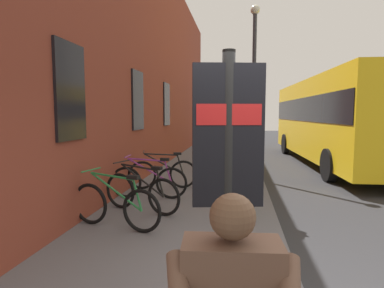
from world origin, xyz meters
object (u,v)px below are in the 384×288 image
at_px(bicycle_end_of_row, 163,174).
at_px(street_lamp, 254,76).
at_px(pedestrian_by_facade, 246,160).
at_px(bicycle_leaning_wall, 149,181).
at_px(transit_info_sign, 228,155).
at_px(bicycle_beside_lamp, 141,192).
at_px(bicycle_nearest_sign, 115,206).
at_px(city_bus, 334,117).

distance_m(bicycle_end_of_row, street_lamp, 4.11).
height_order(bicycle_end_of_row, pedestrian_by_facade, pedestrian_by_facade).
xyz_separation_m(bicycle_leaning_wall, bicycle_end_of_row, (0.97, -0.09, 0.00)).
bearing_deg(transit_info_sign, bicycle_beside_lamp, 27.68).
bearing_deg(bicycle_end_of_row, transit_info_sign, -161.24).
distance_m(bicycle_nearest_sign, street_lamp, 6.16).
xyz_separation_m(bicycle_nearest_sign, bicycle_beside_lamp, (0.93, -0.16, 0.00)).
relative_size(bicycle_beside_lamp, bicycle_leaning_wall, 0.95).
distance_m(city_bus, pedestrian_by_facade, 8.06).
bearing_deg(bicycle_leaning_wall, pedestrian_by_facade, -108.51).
bearing_deg(bicycle_end_of_row, bicycle_beside_lamp, -178.88).
distance_m(bicycle_end_of_row, transit_info_sign, 5.79).
bearing_deg(city_bus, bicycle_beside_lamp, 143.04).
height_order(bicycle_beside_lamp, pedestrian_by_facade, pedestrian_by_facade).
xyz_separation_m(bicycle_end_of_row, pedestrian_by_facade, (-1.69, -2.04, 0.64)).
xyz_separation_m(bicycle_nearest_sign, pedestrian_by_facade, (1.20, -2.17, 0.64)).
bearing_deg(bicycle_leaning_wall, street_lamp, -38.47).
relative_size(bicycle_beside_lamp, city_bus, 0.16).
xyz_separation_m(city_bus, street_lamp, (-3.39, 3.30, 1.25)).
relative_size(bicycle_nearest_sign, bicycle_leaning_wall, 0.98).
bearing_deg(bicycle_nearest_sign, pedestrian_by_facade, -61.02).
xyz_separation_m(transit_info_sign, city_bus, (10.84, -3.82, 0.20)).
height_order(bicycle_end_of_row, street_lamp, street_lamp).
bearing_deg(street_lamp, transit_info_sign, 176.03).
height_order(bicycle_nearest_sign, transit_info_sign, transit_info_sign).
bearing_deg(street_lamp, bicycle_nearest_sign, 153.66).
bearing_deg(city_bus, pedestrian_by_facade, 153.35).
bearing_deg(street_lamp, city_bus, -44.22).
xyz_separation_m(transit_info_sign, pedestrian_by_facade, (3.67, -0.22, -0.57)).
distance_m(bicycle_leaning_wall, pedestrian_by_facade, 2.34).
relative_size(bicycle_beside_lamp, transit_info_sign, 0.70).
bearing_deg(transit_info_sign, city_bus, -19.40).
bearing_deg(pedestrian_by_facade, street_lamp, -4.51).
distance_m(bicycle_leaning_wall, city_bus, 8.75).
distance_m(bicycle_nearest_sign, transit_info_sign, 3.37).
bearing_deg(city_bus, bicycle_nearest_sign, 145.44).
distance_m(bicycle_nearest_sign, bicycle_beside_lamp, 0.94).
bearing_deg(bicycle_beside_lamp, bicycle_leaning_wall, 7.65).
xyz_separation_m(bicycle_beside_lamp, bicycle_end_of_row, (1.96, 0.04, 0.00)).
distance_m(bicycle_beside_lamp, pedestrian_by_facade, 2.12).
xyz_separation_m(bicycle_beside_lamp, street_lamp, (4.05, -2.30, 2.66)).
relative_size(bicycle_leaning_wall, street_lamp, 0.34).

